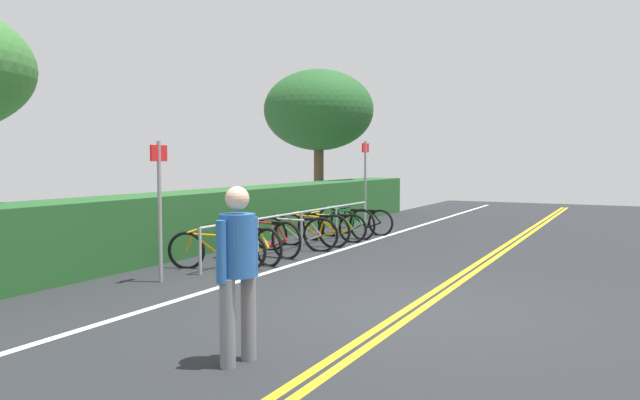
% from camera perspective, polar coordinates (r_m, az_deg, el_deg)
% --- Properties ---
extents(ground_plane, '(39.64, 10.11, 0.05)m').
position_cam_1_polar(ground_plane, '(7.73, 8.84, -10.18)').
color(ground_plane, '#232628').
extents(centre_line_yellow_inner, '(35.67, 0.10, 0.00)m').
position_cam_1_polar(centre_line_yellow_inner, '(7.70, 9.42, -10.04)').
color(centre_line_yellow_inner, gold).
rests_on(centre_line_yellow_inner, ground_plane).
extents(centre_line_yellow_outer, '(35.67, 0.10, 0.00)m').
position_cam_1_polar(centre_line_yellow_outer, '(7.75, 8.28, -9.94)').
color(centre_line_yellow_outer, gold).
rests_on(centre_line_yellow_outer, ground_plane).
extents(bike_lane_stripe_white, '(35.67, 0.12, 0.00)m').
position_cam_1_polar(bike_lane_stripe_white, '(9.05, -9.08, -7.94)').
color(bike_lane_stripe_white, white).
rests_on(bike_lane_stripe_white, ground_plane).
extents(bike_rack, '(6.67, 0.05, 0.77)m').
position_cam_1_polar(bike_rack, '(12.64, -1.75, -1.86)').
color(bike_rack, '#9EA0A5').
rests_on(bike_rack, ground_plane).
extents(bicycle_0, '(0.67, 1.64, 0.68)m').
position_cam_1_polar(bicycle_0, '(10.40, -9.59, -4.66)').
color(bicycle_0, black).
rests_on(bicycle_0, ground_plane).
extents(bicycle_1, '(0.57, 1.68, 0.71)m').
position_cam_1_polar(bicycle_1, '(10.99, -6.66, -4.09)').
color(bicycle_1, black).
rests_on(bicycle_1, ground_plane).
extents(bicycle_2, '(0.49, 1.79, 0.74)m').
position_cam_1_polar(bicycle_2, '(11.71, -5.16, -3.51)').
color(bicycle_2, black).
rests_on(bicycle_2, ground_plane).
extents(bicycle_3, '(0.64, 1.69, 0.74)m').
position_cam_1_polar(bicycle_3, '(12.30, -2.30, -3.17)').
color(bicycle_3, black).
rests_on(bicycle_3, ground_plane).
extents(bicycle_4, '(0.46, 1.71, 0.74)m').
position_cam_1_polar(bicycle_4, '(12.94, -0.75, -2.80)').
color(bicycle_4, black).
rests_on(bicycle_4, ground_plane).
extents(bicycle_5, '(0.46, 1.66, 0.69)m').
position_cam_1_polar(bicycle_5, '(13.72, 1.10, -2.55)').
color(bicycle_5, black).
rests_on(bicycle_5, ground_plane).
extents(bicycle_6, '(0.52, 1.68, 0.76)m').
position_cam_1_polar(bicycle_6, '(14.36, 2.41, -2.12)').
color(bicycle_6, black).
rests_on(bicycle_6, ground_plane).
extents(bicycle_7, '(0.46, 1.70, 0.68)m').
position_cam_1_polar(bicycle_7, '(15.07, 3.87, -1.99)').
color(bicycle_7, black).
rests_on(bicycle_7, ground_plane).
extents(pedestrian, '(0.48, 0.32, 1.60)m').
position_cam_1_polar(pedestrian, '(5.53, -7.68, -5.84)').
color(pedestrian, slate).
rests_on(pedestrian, ground_plane).
extents(sign_post_near, '(0.36, 0.06, 2.11)m').
position_cam_1_polar(sign_post_near, '(9.39, -14.74, 0.26)').
color(sign_post_near, gray).
rests_on(sign_post_near, ground_plane).
extents(sign_post_far, '(0.36, 0.06, 2.33)m').
position_cam_1_polar(sign_post_far, '(16.32, 4.24, 2.24)').
color(sign_post_far, gray).
rests_on(sign_post_far, ground_plane).
extents(hedge_backdrop, '(15.62, 1.21, 1.19)m').
position_cam_1_polar(hedge_backdrop, '(14.86, -5.09, -1.01)').
color(hedge_backdrop, '#235626').
rests_on(hedge_backdrop, ground_plane).
extents(tree_mid, '(3.58, 3.58, 4.75)m').
position_cam_1_polar(tree_mid, '(20.12, -0.12, 8.34)').
color(tree_mid, brown).
rests_on(tree_mid, ground_plane).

